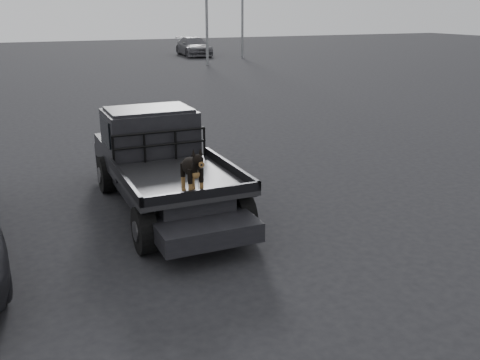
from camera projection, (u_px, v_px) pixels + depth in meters
name	position (u px, v px, depth m)	size (l,w,h in m)	color
ground	(182.00, 267.00, 7.95)	(120.00, 120.00, 0.00)	black
flatbed_ute	(165.00, 187.00, 10.09)	(2.00, 5.40, 0.92)	black
ute_cab	(150.00, 130.00, 10.64)	(1.72, 1.30, 0.88)	black
headache_rack	(160.00, 146.00, 10.04)	(1.80, 0.08, 0.55)	black
dog	(192.00, 171.00, 8.22)	(0.32, 0.60, 0.74)	black
distant_car_b	(194.00, 46.00, 42.75)	(2.07, 5.10, 1.48)	#4F4E54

